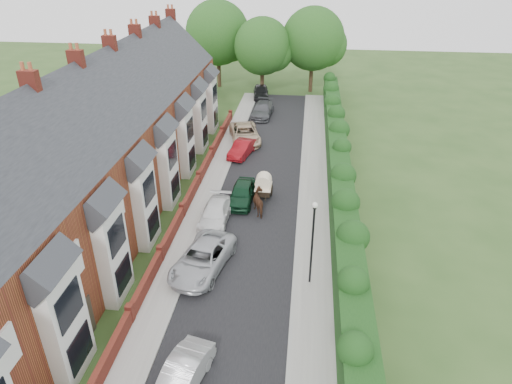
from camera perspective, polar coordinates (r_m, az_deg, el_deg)
ground at (r=23.14m, az=-2.28°, el=-16.99°), size 140.00×140.00×0.00m
road at (r=31.80m, az=-0.19°, el=-2.75°), size 6.00×58.00×0.02m
pavement_hedge_side at (r=31.62m, az=7.22°, el=-3.10°), size 2.20×58.00×0.12m
pavement_house_side at (r=32.40m, az=-6.97°, el=-2.25°), size 1.70×58.00×0.12m
kerb_hedge_side at (r=31.61m, az=5.32°, el=-2.99°), size 0.18×58.00×0.13m
kerb_house_side at (r=32.23m, az=-5.59°, el=-2.33°), size 0.18×58.00×0.13m
hedge at (r=30.95m, az=10.72°, el=-0.84°), size 2.10×58.00×2.85m
terrace_row at (r=31.71m, az=-19.44°, el=4.50°), size 9.05×40.50×11.50m
garden_wall_row at (r=31.60m, az=-9.18°, el=-2.42°), size 0.35×40.35×1.10m
lamppost at (r=23.97m, az=7.12°, el=-5.16°), size 0.32×0.32×5.16m
tree_far_left at (r=57.37m, az=1.17°, el=17.60°), size 7.14×6.80×9.29m
tree_far_right at (r=58.98m, az=7.54°, el=18.27°), size 7.98×7.60×10.31m
tree_far_back at (r=60.98m, az=-4.41°, el=19.03°), size 8.40×8.00×10.82m
car_silver_a at (r=20.72m, az=-9.33°, el=-21.83°), size 2.28×4.22×1.32m
car_silver_b at (r=26.48m, az=-6.68°, el=-8.25°), size 3.49×5.74×1.49m
car_white at (r=30.71m, az=-5.13°, el=-2.73°), size 1.85×4.47×1.29m
car_green at (r=32.95m, az=-1.76°, el=-0.15°), size 1.87×4.29×1.44m
car_red at (r=40.56m, az=-1.72°, el=5.47°), size 2.32×4.28×1.34m
car_beige at (r=43.57m, az=-1.41°, el=7.29°), size 3.91×6.05×1.55m
car_grey at (r=50.45m, az=0.81°, el=10.23°), size 2.32×5.16×1.47m
car_black at (r=57.05m, az=0.61°, el=12.43°), size 2.29×4.66×1.53m
horse at (r=31.54m, az=0.53°, el=-1.29°), size 1.61×2.18×1.68m
horse_cart at (r=33.28m, az=0.93°, el=0.94°), size 1.23×2.71×1.96m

